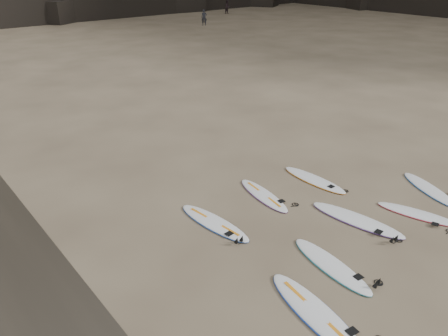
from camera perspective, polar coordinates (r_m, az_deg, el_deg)
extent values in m
plane|color=#897559|center=(12.58, 18.99, -7.05)|extent=(240.00, 240.00, 0.00)
cube|color=black|center=(53.33, -21.23, 18.50)|extent=(4.23, 4.46, 2.33)
cube|color=black|center=(66.93, 17.90, 20.19)|extent=(4.39, 4.01, 2.41)
ellipsoid|color=white|center=(9.48, 11.94, -18.05)|extent=(1.11, 2.86, 0.10)
ellipsoid|color=white|center=(10.75, 13.83, -12.20)|extent=(0.92, 2.51, 0.09)
ellipsoid|color=white|center=(12.58, 16.94, -6.44)|extent=(1.06, 2.78, 0.10)
ellipsoid|color=white|center=(13.46, 23.96, -5.48)|extent=(1.14, 2.28, 0.08)
ellipsoid|color=white|center=(14.99, 25.22, -2.48)|extent=(1.47, 2.37, 0.08)
ellipsoid|color=white|center=(11.93, -1.30, -7.11)|extent=(0.84, 2.58, 0.09)
ellipsoid|color=white|center=(13.28, 5.18, -3.52)|extent=(0.94, 2.38, 0.08)
ellipsoid|color=white|center=(14.41, 11.70, -1.49)|extent=(0.61, 2.44, 0.09)
imported|color=black|center=(48.33, -2.61, 19.05)|extent=(0.69, 0.66, 1.58)
imported|color=black|center=(58.68, 0.47, 20.28)|extent=(0.82, 0.67, 1.58)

